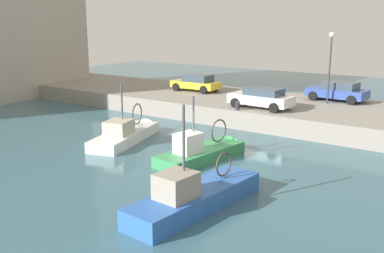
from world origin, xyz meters
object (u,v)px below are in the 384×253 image
(parked_car_blue, at_px, (338,91))
(quay_streetlamp, at_px, (330,56))
(fishing_boat_green, at_px, (205,156))
(fishing_boat_white, at_px, (128,138))
(mooring_bollard_mid, at_px, (238,106))
(parked_car_yellow, at_px, (196,83))
(fishing_boat_blue, at_px, (200,203))
(parked_car_white, at_px, (261,98))

(parked_car_blue, height_order, quay_streetlamp, quay_streetlamp)
(fishing_boat_green, bearing_deg, fishing_boat_white, 86.23)
(fishing_boat_green, xyz_separation_m, mooring_bollard_mid, (6.61, 1.96, 1.35))
(mooring_bollard_mid, bearing_deg, fishing_boat_green, -163.50)
(fishing_boat_green, bearing_deg, parked_car_yellow, 36.80)
(parked_car_yellow, distance_m, mooring_bollard_mid, 8.22)
(fishing_boat_green, relative_size, parked_car_blue, 1.44)
(fishing_boat_white, xyz_separation_m, fishing_boat_blue, (-5.52, -8.89, -0.01))
(quay_streetlamp, bearing_deg, parked_car_yellow, 94.31)
(parked_car_blue, height_order, parked_car_white, parked_car_blue)
(fishing_boat_green, xyz_separation_m, quay_streetlamp, (12.26, -1.90, 4.33))
(quay_streetlamp, bearing_deg, fishing_boat_white, 147.52)
(fishing_boat_blue, xyz_separation_m, fishing_boat_green, (5.14, 3.22, -0.00))
(fishing_boat_white, bearing_deg, fishing_boat_green, -93.77)
(fishing_boat_white, bearing_deg, parked_car_yellow, 14.70)
(fishing_boat_white, bearing_deg, parked_car_blue, -30.57)
(fishing_boat_green, distance_m, mooring_bollard_mid, 7.03)
(parked_car_yellow, distance_m, quay_streetlamp, 10.81)
(fishing_boat_green, height_order, parked_car_yellow, fishing_boat_green)
(fishing_boat_blue, height_order, fishing_boat_green, fishing_boat_blue)
(fishing_boat_green, distance_m, parked_car_yellow, 14.43)
(parked_car_yellow, bearing_deg, fishing_boat_green, -143.20)
(fishing_boat_white, relative_size, fishing_boat_blue, 0.96)
(fishing_boat_green, height_order, mooring_bollard_mid, fishing_boat_green)
(mooring_bollard_mid, xyz_separation_m, quay_streetlamp, (5.65, -3.86, 2.98))
(fishing_boat_green, bearing_deg, fishing_boat_blue, -147.94)
(parked_car_blue, bearing_deg, quay_streetlamp, 169.33)
(mooring_bollard_mid, bearing_deg, parked_car_white, -35.17)
(parked_car_white, bearing_deg, fishing_boat_white, 148.41)
(parked_car_yellow, bearing_deg, mooring_bollard_mid, -126.28)
(quay_streetlamp, bearing_deg, parked_car_white, 145.97)
(fishing_boat_blue, bearing_deg, quay_streetlamp, 4.35)
(mooring_bollard_mid, bearing_deg, fishing_boat_blue, -156.22)
(fishing_boat_white, distance_m, fishing_boat_green, 5.68)
(fishing_boat_blue, bearing_deg, parked_car_white, 17.78)
(mooring_bollard_mid, bearing_deg, fishing_boat_white, 149.24)
(parked_car_white, height_order, quay_streetlamp, quay_streetlamp)
(parked_car_yellow, xyz_separation_m, parked_car_white, (-3.48, -7.59, 0.00))
(parked_car_blue, bearing_deg, fishing_boat_blue, -176.74)
(parked_car_white, bearing_deg, mooring_bollard_mid, 144.83)
(fishing_boat_white, relative_size, parked_car_white, 1.61)
(fishing_boat_blue, relative_size, parked_car_blue, 1.68)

